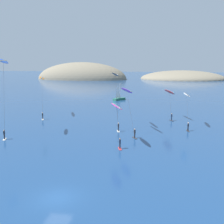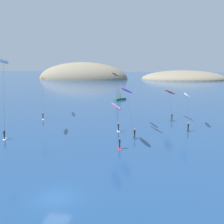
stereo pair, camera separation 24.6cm
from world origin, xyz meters
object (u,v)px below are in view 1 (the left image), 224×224
at_px(kitesurfer_black, 115,79).
at_px(sailboat_near, 120,98).
at_px(kitesurfer_purple, 127,94).
at_px(kitesurfer_magenta, 117,109).
at_px(kitesurfer_white, 187,97).
at_px(kitesurfer_red, 170,94).
at_px(kitesurfer_orange, 42,81).
at_px(kitesurfer_blue, 3,67).

bearing_deg(kitesurfer_black, sailboat_near, 96.79).
bearing_deg(sailboat_near, kitesurfer_black, -83.21).
bearing_deg(kitesurfer_purple, kitesurfer_magenta, -94.27).
bearing_deg(kitesurfer_white, kitesurfer_red, 115.03).
height_order(sailboat_near, kitesurfer_red, kitesurfer_red).
xyz_separation_m(sailboat_near, kitesurfer_purple, (7.35, -42.37, 6.66)).
bearing_deg(sailboat_near, kitesurfer_orange, -115.50).
bearing_deg(kitesurfer_black, kitesurfer_magenta, -79.93).
distance_m(kitesurfer_red, kitesurfer_blue, 35.49).
height_order(kitesurfer_magenta, kitesurfer_purple, kitesurfer_purple).
relative_size(kitesurfer_blue, kitesurfer_black, 1.24).
xyz_separation_m(kitesurfer_red, kitesurfer_magenta, (-8.80, -21.74, -0.06)).
relative_size(kitesurfer_orange, kitesurfer_black, 0.86).
bearing_deg(kitesurfer_red, sailboat_near, 118.12).
xyz_separation_m(kitesurfer_white, kitesurfer_purple, (-11.38, -6.44, 1.31)).
distance_m(kitesurfer_white, kitesurfer_magenta, 19.10).
distance_m(kitesurfer_white, kitesurfer_blue, 35.14).
relative_size(kitesurfer_magenta, kitesurfer_purple, 0.80).
distance_m(sailboat_near, kitesurfer_orange, 34.56).
distance_m(kitesurfer_magenta, kitesurfer_black, 12.38).
xyz_separation_m(kitesurfer_magenta, kitesurfer_black, (-2.05, 11.56, 3.94)).
relative_size(kitesurfer_white, kitesurfer_black, 0.68).
bearing_deg(sailboat_near, kitesurfer_white, -62.46).
bearing_deg(kitesurfer_orange, kitesurfer_red, 2.53).
relative_size(sailboat_near, kitesurfer_white, 0.76).
distance_m(kitesurfer_purple, kitesurfer_black, 4.82).
xyz_separation_m(kitesurfer_red, kitesurfer_black, (-10.85, -10.18, 3.88)).
xyz_separation_m(kitesurfer_red, kitesurfer_purple, (-8.17, -13.33, 1.41)).
bearing_deg(kitesurfer_black, kitesurfer_blue, -152.97).
relative_size(kitesurfer_purple, kitesurfer_blue, 0.61).
bearing_deg(kitesurfer_red, kitesurfer_black, -136.83).
bearing_deg(kitesurfer_blue, sailboat_near, 74.44).
xyz_separation_m(kitesurfer_red, kitesurfer_blue, (-29.02, -19.45, 6.26)).
xyz_separation_m(kitesurfer_blue, kitesurfer_black, (18.17, 9.27, -2.38)).
bearing_deg(kitesurfer_orange, kitesurfer_black, -24.81).
xyz_separation_m(sailboat_near, kitesurfer_white, (18.73, -35.93, 5.35)).
distance_m(kitesurfer_blue, kitesurfer_black, 20.54).
distance_m(kitesurfer_red, kitesurfer_white, 7.60).
relative_size(sailboat_near, kitesurfer_black, 0.52).
bearing_deg(kitesurfer_magenta, kitesurfer_red, 67.97).
height_order(sailboat_near, kitesurfer_white, kitesurfer_white).
bearing_deg(kitesurfer_magenta, kitesurfer_purple, 85.73).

